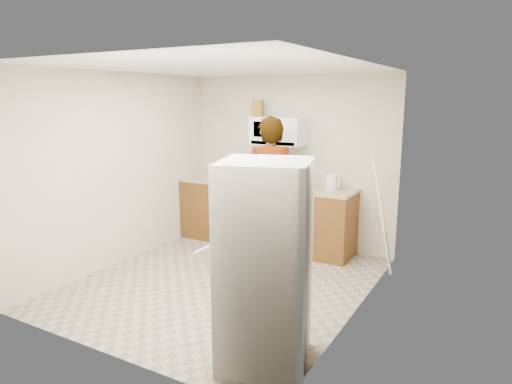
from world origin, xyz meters
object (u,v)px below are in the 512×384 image
Objects in this scene: gas_range at (273,215)px; kettle at (331,182)px; person at (270,189)px; saucepan at (264,176)px; fridge at (265,265)px; microwave at (278,131)px.

kettle is (0.84, 0.10, 0.55)m from gas_range.
saucepan is (-0.43, 0.60, 0.05)m from person.
saucepan is (-1.07, 0.02, -0.01)m from kettle.
saucepan is at bearing -168.45° from kettle.
fridge is at bearing -61.32° from saucepan.
fridge reaches higher than kettle.
kettle reaches higher than saucepan.
gas_range is 0.71m from person.
person is at bearing -125.22° from kettle.
fridge is at bearing -64.11° from gas_range.
person is 2.49m from fridge.
gas_range reaches higher than saucepan.
gas_range is 0.58× the size of person.
microwave is at bearing -169.07° from kettle.
gas_range is 1.22m from microwave.
saucepan is at bearing -178.97° from microwave.
person reaches higher than microwave.
person reaches higher than gas_range.
kettle is at bearing -1.19° from saucepan.
gas_range is at bearing 98.50° from fridge.
microwave is at bearing -91.40° from person.
kettle is (-0.47, 2.80, 0.18)m from fridge.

